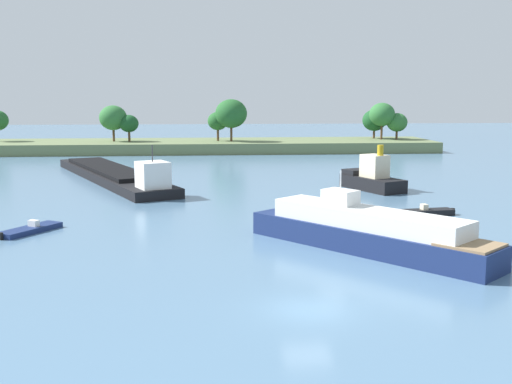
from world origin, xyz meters
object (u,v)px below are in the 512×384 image
object	(u,v)px
small_motorboat	(30,230)
fishing_skiff	(428,212)
white_riverboat	(367,231)
cargo_barge	(113,174)
tugboat	(372,178)

from	to	relation	value
small_motorboat	fishing_skiff	bearing A→B (deg)	7.25
small_motorboat	white_riverboat	distance (m)	26.58
small_motorboat	cargo_barge	bearing A→B (deg)	85.66
small_motorboat	white_riverboat	size ratio (longest dim) A/B	0.33
cargo_barge	tugboat	xyz separation A→B (m)	(30.95, -9.96, 0.52)
white_riverboat	small_motorboat	bearing A→B (deg)	162.82
fishing_skiff	white_riverboat	distance (m)	15.14
cargo_barge	white_riverboat	bearing A→B (deg)	-58.39
small_motorboat	tugboat	xyz separation A→B (m)	(33.20, 19.75, 1.15)
small_motorboat	white_riverboat	bearing A→B (deg)	-17.18
small_motorboat	tugboat	size ratio (longest dim) A/B	0.62
cargo_barge	fishing_skiff	xyz separation A→B (m)	(32.00, -25.35, -0.57)
cargo_barge	white_riverboat	size ratio (longest dim) A/B	2.10
fishing_skiff	cargo_barge	bearing A→B (deg)	141.61
white_riverboat	fishing_skiff	bearing A→B (deg)	53.93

